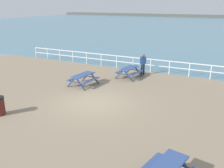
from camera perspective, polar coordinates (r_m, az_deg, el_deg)
The scene contains 7 objects.
ground_plane at distance 14.17m, azimuth -4.18°, elevation -4.62°, with size 30.00×24.00×0.20m, color gray.
sea_band at distance 64.51m, azimuth 21.12°, elevation 12.16°, with size 142.00×90.00×0.01m, color teal.
distant_shoreline at distance 107.28m, azimuth 23.82°, elevation 13.76°, with size 142.00×6.00×1.80m, color #4C4C47.
seaward_railing at distance 20.64m, azimuth 6.87°, elevation 5.00°, with size 23.07×0.07×1.08m.
picnic_table_near_right at distance 18.67m, azimuth 3.94°, elevation 3.22°, with size 1.71×1.95×0.80m.
picnic_table_mid_centre at distance 16.94m, azimuth -6.64°, elevation 1.59°, with size 1.70×1.94×0.80m.
visitor at distance 19.41m, azimuth 7.12°, elevation 4.81°, with size 0.40×0.41×1.66m.
Camera 1 is at (6.79, -11.18, 5.36)m, focal length 39.81 mm.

